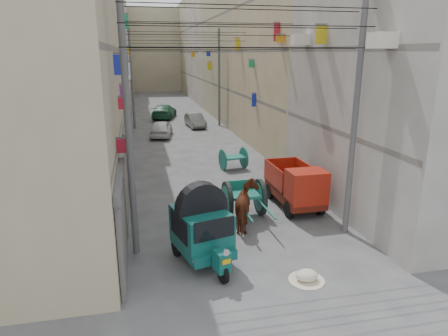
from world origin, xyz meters
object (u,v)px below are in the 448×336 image
object	(u,v)px
auto_rickshaw	(202,227)
horse	(247,206)
distant_car_green	(164,111)
tonga_cart	(244,198)
distant_car_grey	(195,120)
feed_sack	(307,275)
mini_truck	(298,189)
distant_car_white	(161,129)
second_cart	(233,158)

from	to	relation	value
auto_rickshaw	horse	xyz separation A→B (m)	(1.95, 1.98, -0.29)
horse	distant_car_green	world-z (taller)	horse
auto_rickshaw	tonga_cart	world-z (taller)	auto_rickshaw
tonga_cart	distant_car_grey	world-z (taller)	tonga_cart
distant_car_green	feed_sack	bearing A→B (deg)	108.09
auto_rickshaw	mini_truck	world-z (taller)	auto_rickshaw
tonga_cart	mini_truck	world-z (taller)	mini_truck
distant_car_white	distant_car_grey	distance (m)	4.65
second_cart	distant_car_green	xyz separation A→B (m)	(-2.39, 18.56, 0.05)
horse	distant_car_grey	world-z (taller)	horse
mini_truck	distant_car_grey	bearing A→B (deg)	93.08
distant_car_grey	distant_car_green	size ratio (longest dim) A/B	0.77
tonga_cart	horse	xyz separation A→B (m)	(-0.17, -1.13, 0.09)
second_cart	horse	bearing A→B (deg)	-109.13
tonga_cart	distant_car_grey	distance (m)	19.54
distant_car_white	second_cart	bearing A→B (deg)	118.48
horse	auto_rickshaw	bearing A→B (deg)	60.33
mini_truck	horse	world-z (taller)	mini_truck
distant_car_grey	second_cart	bearing A→B (deg)	-94.28
distant_car_grey	mini_truck	bearing A→B (deg)	-91.17
tonga_cart	second_cart	world-z (taller)	tonga_cart
horse	distant_car_white	xyz separation A→B (m)	(-1.94, 17.16, -0.21)
tonga_cart	feed_sack	world-z (taller)	tonga_cart
feed_sack	distant_car_green	world-z (taller)	distant_car_green
feed_sack	mini_truck	bearing A→B (deg)	70.60
distant_car_white	auto_rickshaw	bearing A→B (deg)	99.93
distant_car_green	horse	bearing A→B (deg)	107.07
feed_sack	distant_car_white	size ratio (longest dim) A/B	0.17
horse	distant_car_white	bearing A→B (deg)	-68.61
distant_car_grey	distant_car_green	distance (m)	5.85
distant_car_green	tonga_cart	bearing A→B (deg)	107.58
mini_truck	distant_car_grey	distance (m)	19.43
auto_rickshaw	tonga_cart	xyz separation A→B (m)	(2.12, 3.11, -0.38)
horse	distant_car_white	distance (m)	17.27
second_cart	distant_car_green	size ratio (longest dim) A/B	0.32
tonga_cart	auto_rickshaw	bearing A→B (deg)	-125.57
tonga_cart	distant_car_grey	size ratio (longest dim) A/B	0.90
feed_sack	distant_car_green	size ratio (longest dim) A/B	0.14
mini_truck	feed_sack	size ratio (longest dim) A/B	5.28
feed_sack	distant_car_grey	distance (m)	24.35
auto_rickshaw	distant_car_grey	distance (m)	22.84
tonga_cart	mini_truck	xyz separation A→B (m)	(2.26, 0.14, 0.15)
tonga_cart	distant_car_green	world-z (taller)	tonga_cart
second_cart	distant_car_grey	distance (m)	13.15
distant_car_white	distant_car_grey	world-z (taller)	distant_car_white
auto_rickshaw	feed_sack	world-z (taller)	auto_rickshaw
feed_sack	distant_car_grey	size ratio (longest dim) A/B	0.18
distant_car_grey	distant_car_green	xyz separation A→B (m)	(-2.22, 5.41, 0.09)
mini_truck	second_cart	xyz separation A→B (m)	(-1.13, 6.24, -0.27)
second_cart	tonga_cart	bearing A→B (deg)	-109.33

